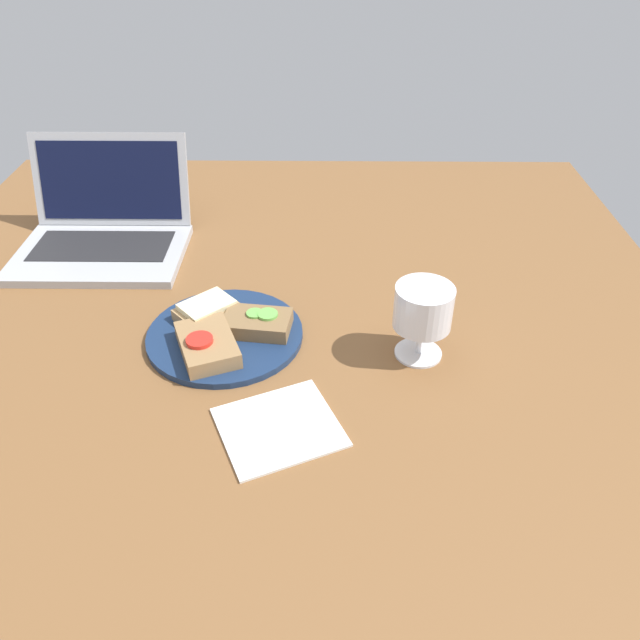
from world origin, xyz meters
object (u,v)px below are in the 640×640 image
object	(u,v)px
sandwich_with_tomato	(207,344)
sandwich_with_cheese	(207,310)
napkin	(279,427)
laptop	(104,230)
sandwich_with_cucumber	(257,323)
plate	(225,335)
wine_glass	(423,311)

from	to	relation	value
sandwich_with_tomato	sandwich_with_cheese	bearing A→B (deg)	98.68
napkin	laptop	bearing A→B (deg)	127.25
sandwich_with_cheese	sandwich_with_cucumber	size ratio (longest dim) A/B	1.02
sandwich_with_tomato	napkin	world-z (taller)	sandwich_with_tomato
sandwich_with_tomato	laptop	world-z (taller)	laptop
plate	sandwich_with_cucumber	distance (cm)	5.58
sandwich_with_tomato	wine_glass	size ratio (longest dim) A/B	1.14
sandwich_with_cucumber	wine_glass	world-z (taller)	wine_glass
sandwich_with_tomato	laptop	bearing A→B (deg)	126.74
sandwich_with_cucumber	napkin	world-z (taller)	sandwich_with_cucumber
sandwich_with_tomato	laptop	xyz separation A→B (cm)	(-25.52, 34.19, 1.37)
sandwich_with_cheese	laptop	world-z (taller)	laptop
sandwich_with_tomato	napkin	xyz separation A→B (cm)	(11.85, -14.95, -2.26)
sandwich_with_cucumber	wine_glass	xyz separation A→B (cm)	(25.27, -4.60, 5.79)
plate	napkin	xyz separation A→B (cm)	(9.93, -19.86, -0.35)
plate	sandwich_with_tomato	xyz separation A→B (cm)	(-1.91, -4.92, 1.91)
sandwich_with_cheese	napkin	distance (cm)	27.43
napkin	sandwich_with_cheese	bearing A→B (deg)	118.92
sandwich_with_cheese	sandwich_with_tomato	distance (cm)	9.09
sandwich_with_cucumber	napkin	xyz separation A→B (cm)	(4.73, -20.70, -2.20)
sandwich_with_cheese	sandwich_with_tomato	xyz separation A→B (cm)	(1.37, -8.98, 0.00)
sandwich_with_cucumber	napkin	size ratio (longest dim) A/B	0.74
napkin	plate	bearing A→B (deg)	116.57
plate	sandwich_with_cheese	size ratio (longest dim) A/B	2.14
sandwich_with_tomato	napkin	bearing A→B (deg)	-51.59
sandwich_with_cheese	napkin	xyz separation A→B (cm)	(13.22, -23.93, -2.26)
sandwich_with_cheese	sandwich_with_tomato	size ratio (longest dim) A/B	0.84
sandwich_with_cheese	laptop	bearing A→B (deg)	133.77
sandwich_with_cucumber	laptop	size ratio (longest dim) A/B	0.36
sandwich_with_cheese	wine_glass	distance (cm)	35.12
wine_glass	napkin	xyz separation A→B (cm)	(-20.53, -16.10, -7.99)
sandwich_with_tomato	plate	bearing A→B (deg)	68.74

